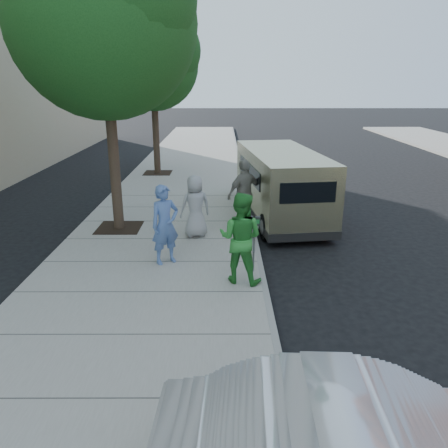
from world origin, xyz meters
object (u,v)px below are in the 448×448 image
at_px(tree_near, 105,16).
at_px(tree_far, 153,60).
at_px(parking_meter, 254,232).
at_px(person_green_shirt, 241,238).
at_px(person_striped_polo, 245,194).
at_px(van, 280,183).
at_px(person_gray_shirt, 195,206).
at_px(person_officer, 165,225).

xyz_separation_m(tree_near, tree_far, (-0.00, 7.60, -0.66)).
bearing_deg(parking_meter, tree_far, 115.81).
height_order(tree_far, person_green_shirt, tree_far).
distance_m(person_green_shirt, person_striped_polo, 3.46).
bearing_deg(tree_far, parking_meter, -71.62).
bearing_deg(parking_meter, van, 83.22).
bearing_deg(tree_near, tree_far, 90.00).
distance_m(person_gray_shirt, person_striped_polo, 1.51).
bearing_deg(van, person_officer, -135.38).
height_order(parking_meter, person_green_shirt, person_green_shirt).
height_order(parking_meter, person_striped_polo, person_striped_polo).
distance_m(tree_near, person_green_shirt, 6.46).
xyz_separation_m(tree_far, person_gray_shirt, (2.14, -8.28, -3.92)).
distance_m(tree_far, parking_meter, 11.75).
xyz_separation_m(van, person_green_shirt, (-1.40, -4.80, -0.02)).
xyz_separation_m(parking_meter, person_officer, (-1.93, 0.51, -0.01)).
relative_size(parking_meter, person_striped_polo, 0.65).
height_order(parking_meter, person_officer, person_officer).
xyz_separation_m(van, person_gray_shirt, (-2.47, -2.08, -0.14)).
height_order(person_green_shirt, person_gray_shirt, person_green_shirt).
bearing_deg(tree_far, person_officer, -81.07).
bearing_deg(tree_far, person_green_shirt, -73.75).
bearing_deg(tree_near, person_green_shirt, -46.67).
relative_size(parking_meter, person_gray_shirt, 0.76).
relative_size(tree_near, tree_far, 1.16).
xyz_separation_m(parking_meter, person_green_shirt, (-0.30, -0.45, 0.03)).
distance_m(parking_meter, person_green_shirt, 0.54).
relative_size(tree_near, person_striped_polo, 3.94).
relative_size(van, person_gray_shirt, 3.55).
bearing_deg(parking_meter, person_striped_polo, 98.39).
distance_m(person_officer, person_gray_shirt, 1.85).
bearing_deg(van, person_gray_shirt, -146.98).
bearing_deg(tree_far, person_striped_polo, -65.41).
distance_m(tree_far, van, 8.60).
xyz_separation_m(person_officer, person_green_shirt, (1.63, -0.96, 0.04)).
distance_m(tree_far, person_gray_shirt, 9.40).
relative_size(tree_near, parking_meter, 6.06).
relative_size(van, person_green_shirt, 3.11).
xyz_separation_m(person_green_shirt, person_gray_shirt, (-1.07, 2.72, -0.12)).
height_order(person_gray_shirt, person_striped_polo, person_striped_polo).
bearing_deg(van, parking_meter, -111.33).
bearing_deg(tree_far, tree_near, -90.00).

